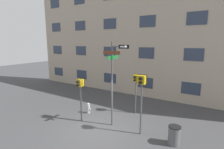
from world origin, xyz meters
The scene contains 8 objects.
ground_plane centered at (0.00, 0.00, 0.00)m, with size 60.00×60.00×0.00m, color #424244.
building_facade centered at (0.00, 6.78, 6.01)m, with size 24.00×0.63×12.02m.
street_sign_pole centered at (0.45, 0.81, 2.71)m, with size 1.46×1.00×4.49m.
pedestrian_signal_left centered at (-1.39, 0.31, 1.95)m, with size 0.39×0.40×2.47m.
pedestrian_signal_right centered at (2.06, 0.75, 2.33)m, with size 0.38×0.40×2.96m.
pedestrian_signal_across centered at (0.76, 2.96, 1.98)m, with size 0.39×0.40×2.50m.
fire_hydrant centered at (-1.77, 1.39, 0.33)m, with size 0.39×0.23×0.68m.
trash_bin centered at (3.65, 0.72, 0.43)m, with size 0.54×0.54×0.86m.
Camera 1 is at (5.09, -6.67, 4.46)m, focal length 28.00 mm.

